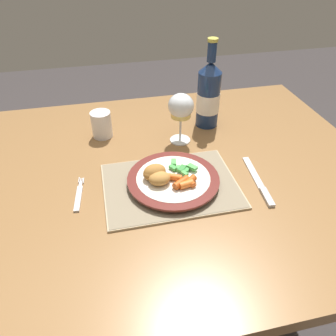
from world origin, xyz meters
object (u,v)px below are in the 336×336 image
at_px(dining_table, 157,194).
at_px(dinner_plate, 173,180).
at_px(table_knife, 260,184).
at_px(wine_glass, 181,108).
at_px(fork, 79,196).
at_px(drinking_cup, 101,124).
at_px(bottle, 208,95).

relative_size(dining_table, dinner_plate, 5.26).
relative_size(dinner_plate, table_knife, 1.15).
bearing_deg(wine_glass, table_knife, -59.62).
height_order(dining_table, wine_glass, wine_glass).
bearing_deg(fork, table_knife, -7.08).
bearing_deg(fork, drinking_cup, 74.45).
distance_m(fork, drinking_cup, 0.30).
height_order(fork, drinking_cup, drinking_cup).
xyz_separation_m(wine_glass, bottle, (0.12, 0.08, -0.01)).
relative_size(table_knife, drinking_cup, 2.49).
distance_m(dining_table, fork, 0.24).
xyz_separation_m(dinner_plate, table_knife, (0.23, -0.05, -0.01)).
height_order(dinner_plate, bottle, bottle).
distance_m(dinner_plate, fork, 0.25).
bearing_deg(wine_glass, fork, -147.53).
bearing_deg(bottle, drinking_cup, 179.86).
relative_size(fork, table_knife, 0.63).
bearing_deg(fork, bottle, 33.34).
xyz_separation_m(table_knife, drinking_cup, (-0.40, 0.35, 0.04)).
height_order(fork, wine_glass, wine_glass).
relative_size(dinner_plate, wine_glass, 1.53).
relative_size(dining_table, fork, 9.64).
bearing_deg(dining_table, drinking_cup, 120.81).
distance_m(bottle, drinking_cup, 0.36).
height_order(dining_table, bottle, bottle).
bearing_deg(dining_table, table_knife, -24.70).
height_order(dining_table, fork, fork).
relative_size(dinner_plate, bottle, 0.85).
bearing_deg(bottle, dinner_plate, -122.58).
xyz_separation_m(fork, wine_glass, (0.32, 0.21, 0.11)).
distance_m(dinner_plate, bottle, 0.36).
distance_m(fork, wine_glass, 0.40).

